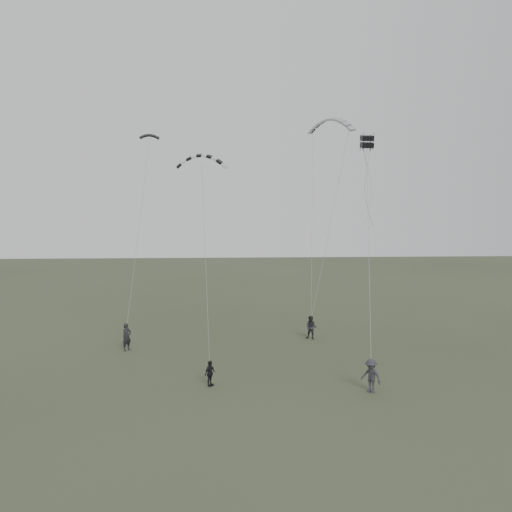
{
  "coord_description": "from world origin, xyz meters",
  "views": [
    {
      "loc": [
        -0.97,
        -28.6,
        10.33
      ],
      "look_at": [
        0.81,
        5.46,
        6.86
      ],
      "focal_mm": 35.0,
      "sensor_mm": 36.0,
      "label": 1
    }
  ],
  "objects_px": {
    "flyer_right": "(311,328)",
    "kite_box": "(367,142)",
    "kite_pale_large": "(331,119)",
    "flyer_left": "(127,337)",
    "flyer_center": "(210,373)",
    "flyer_far": "(371,376)",
    "kite_striped": "(202,155)",
    "kite_dark_small": "(149,135)"
  },
  "relations": [
    {
      "from": "flyer_center",
      "to": "flyer_far",
      "type": "bearing_deg",
      "value": -64.88
    },
    {
      "from": "kite_dark_small",
      "to": "flyer_center",
      "type": "bearing_deg",
      "value": -78.25
    },
    {
      "from": "flyer_left",
      "to": "flyer_right",
      "type": "bearing_deg",
      "value": -38.54
    },
    {
      "from": "flyer_left",
      "to": "kite_pale_large",
      "type": "bearing_deg",
      "value": -28.48
    },
    {
      "from": "flyer_right",
      "to": "kite_dark_small",
      "type": "height_order",
      "value": "kite_dark_small"
    },
    {
      "from": "flyer_left",
      "to": "flyer_far",
      "type": "xyz_separation_m",
      "value": [
        15.14,
        -8.83,
        -0.04
      ]
    },
    {
      "from": "kite_pale_large",
      "to": "flyer_far",
      "type": "bearing_deg",
      "value": -59.53
    },
    {
      "from": "kite_dark_small",
      "to": "kite_box",
      "type": "xyz_separation_m",
      "value": [
        15.08,
        -8.65,
        -1.48
      ]
    },
    {
      "from": "flyer_right",
      "to": "flyer_far",
      "type": "relative_size",
      "value": 0.97
    },
    {
      "from": "kite_box",
      "to": "kite_pale_large",
      "type": "bearing_deg",
      "value": 94.79
    },
    {
      "from": "flyer_right",
      "to": "kite_box",
      "type": "height_order",
      "value": "kite_box"
    },
    {
      "from": "flyer_left",
      "to": "kite_striped",
      "type": "distance_m",
      "value": 14.02
    },
    {
      "from": "kite_box",
      "to": "kite_striped",
      "type": "bearing_deg",
      "value": 179.43
    },
    {
      "from": "flyer_left",
      "to": "kite_pale_large",
      "type": "xyz_separation_m",
      "value": [
        15.59,
        5.62,
        16.28
      ]
    },
    {
      "from": "flyer_far",
      "to": "kite_pale_large",
      "type": "height_order",
      "value": "kite_pale_large"
    },
    {
      "from": "flyer_center",
      "to": "kite_pale_large",
      "type": "distance_m",
      "value": 23.02
    },
    {
      "from": "flyer_far",
      "to": "kite_pale_large",
      "type": "xyz_separation_m",
      "value": [
        0.45,
        14.45,
        16.32
      ]
    },
    {
      "from": "flyer_far",
      "to": "kite_box",
      "type": "xyz_separation_m",
      "value": [
        1.01,
        5.55,
        13.42
      ]
    },
    {
      "from": "flyer_right",
      "to": "flyer_far",
      "type": "distance_m",
      "value": 11.28
    },
    {
      "from": "flyer_right",
      "to": "kite_box",
      "type": "bearing_deg",
      "value": -38.1
    },
    {
      "from": "kite_dark_small",
      "to": "kite_pale_large",
      "type": "distance_m",
      "value": 14.59
    },
    {
      "from": "flyer_left",
      "to": "kite_dark_small",
      "type": "relative_size",
      "value": 1.29
    },
    {
      "from": "kite_striped",
      "to": "flyer_right",
      "type": "bearing_deg",
      "value": 35.06
    },
    {
      "from": "kite_pale_large",
      "to": "kite_box",
      "type": "xyz_separation_m",
      "value": [
        0.56,
        -8.9,
        -2.89
      ]
    },
    {
      "from": "kite_striped",
      "to": "flyer_center",
      "type": "bearing_deg",
      "value": -81.05
    },
    {
      "from": "flyer_right",
      "to": "kite_pale_large",
      "type": "height_order",
      "value": "kite_pale_large"
    },
    {
      "from": "flyer_center",
      "to": "kite_pale_large",
      "type": "xyz_separation_m",
      "value": [
        9.39,
        13.0,
        16.52
      ]
    },
    {
      "from": "flyer_center",
      "to": "flyer_far",
      "type": "distance_m",
      "value": 9.06
    },
    {
      "from": "flyer_left",
      "to": "flyer_center",
      "type": "height_order",
      "value": "flyer_left"
    },
    {
      "from": "kite_pale_large",
      "to": "kite_striped",
      "type": "bearing_deg",
      "value": -107.05
    },
    {
      "from": "flyer_center",
      "to": "flyer_far",
      "type": "height_order",
      "value": "flyer_far"
    },
    {
      "from": "kite_pale_large",
      "to": "flyer_center",
      "type": "bearing_deg",
      "value": -93.61
    },
    {
      "from": "flyer_center",
      "to": "kite_pale_large",
      "type": "height_order",
      "value": "kite_pale_large"
    },
    {
      "from": "flyer_center",
      "to": "flyer_left",
      "type": "bearing_deg",
      "value": 74.38
    },
    {
      "from": "flyer_left",
      "to": "kite_striped",
      "type": "height_order",
      "value": "kite_striped"
    },
    {
      "from": "flyer_far",
      "to": "kite_striped",
      "type": "xyz_separation_m",
      "value": [
        -9.52,
        5.88,
        12.54
      ]
    },
    {
      "from": "flyer_left",
      "to": "flyer_right",
      "type": "height_order",
      "value": "flyer_left"
    },
    {
      "from": "kite_striped",
      "to": "kite_box",
      "type": "bearing_deg",
      "value": -0.22
    },
    {
      "from": "kite_dark_small",
      "to": "flyer_right",
      "type": "bearing_deg",
      "value": -23.73
    },
    {
      "from": "flyer_right",
      "to": "kite_dark_small",
      "type": "relative_size",
      "value": 1.19
    },
    {
      "from": "kite_pale_large",
      "to": "kite_box",
      "type": "height_order",
      "value": "kite_pale_large"
    },
    {
      "from": "kite_pale_large",
      "to": "kite_box",
      "type": "relative_size",
      "value": 5.12
    }
  ]
}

